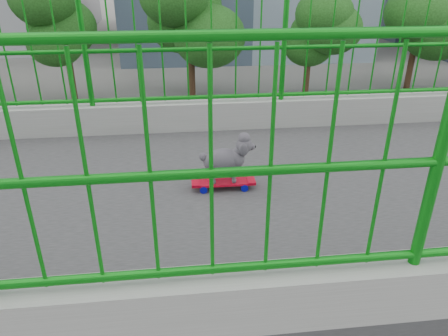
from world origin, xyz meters
TOP-DOWN VIEW (x-y plane):
  - road at (-13.00, 0.00)m, footprint 18.00×90.00m
  - street_trees at (-26.03, 1.06)m, footprint 5.30×60.40m
  - skateboard at (-0.01, 3.21)m, footprint 0.16×0.51m
  - poodle at (-0.01, 3.23)m, footprint 0.19×0.44m
  - car_0 at (-6.00, 7.13)m, footprint 1.67×4.14m
  - car_2 at (-12.40, -0.75)m, footprint 2.37×5.14m
  - car_3 at (-15.60, -5.15)m, footprint 2.10×5.16m
  - car_4 at (-18.80, 17.14)m, footprint 1.66×4.12m
  - car_6 at (-9.20, 6.79)m, footprint 2.18×4.73m
  - car_7 at (-12.40, 7.69)m, footprint 1.93×4.74m

SIDE VIEW (x-z plane):
  - road at x=-13.00m, z-range 0.00..0.02m
  - car_6 at x=-9.20m, z-range 0.00..1.31m
  - car_7 at x=-12.40m, z-range 0.00..1.38m
  - car_4 at x=-18.80m, z-range 0.00..1.40m
  - car_0 at x=-6.00m, z-range 0.00..1.41m
  - car_2 at x=-12.40m, z-range 0.00..1.43m
  - car_3 at x=-15.60m, z-range 0.00..1.50m
  - street_trees at x=-26.03m, z-range 1.09..8.35m
  - skateboard at x=-0.01m, z-range 7.02..7.08m
  - poodle at x=-0.01m, z-range 7.08..7.45m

